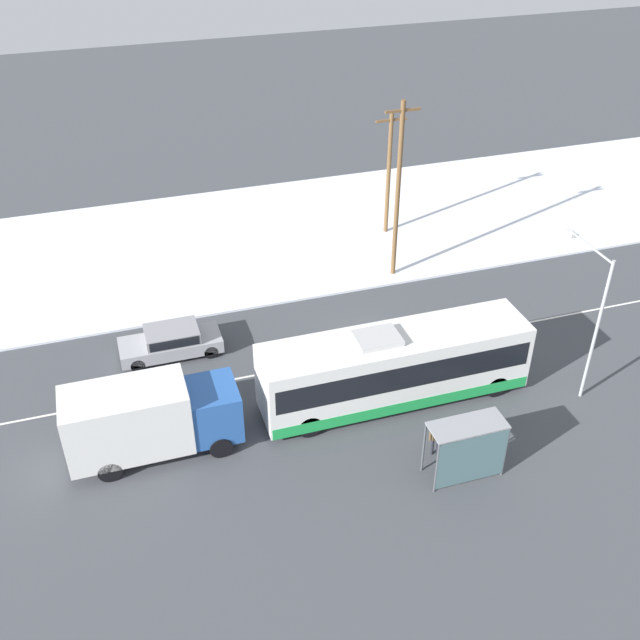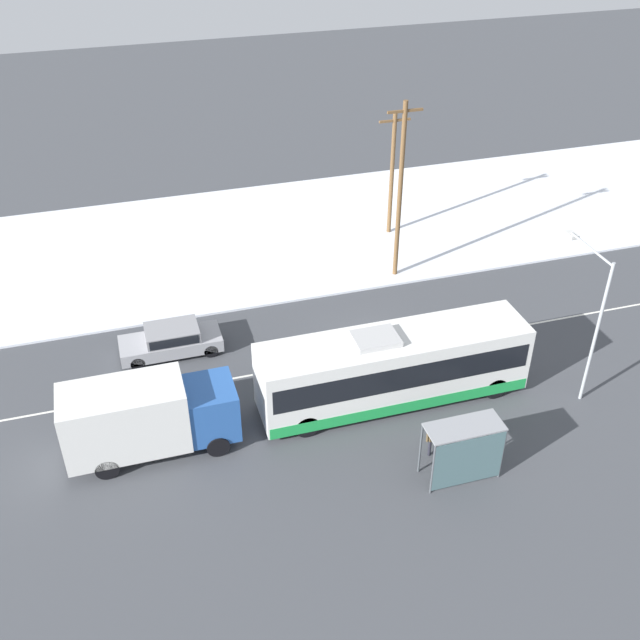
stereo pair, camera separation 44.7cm
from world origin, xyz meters
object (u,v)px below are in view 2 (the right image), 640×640
Objects in this scene: bus_shelter at (466,446)px; streetlamp at (591,304)px; sedan_car at (171,339)px; pedestrian_at_stop at (434,434)px; city_bus at (393,368)px; box_truck at (146,416)px; utility_pole_snowlot at (392,172)px; utility_pole_roadside at (400,191)px.

streetlamp is (6.88, 3.52, 2.63)m from bus_shelter.
bus_shelter is at bearing 129.92° from sedan_car.
city_bus is at bearing 94.80° from pedestrian_at_stop.
bus_shelter is at bearing -24.28° from box_truck.
sedan_car is at bearing -149.11° from utility_pole_snowlot.
bus_shelter is at bearing -152.91° from streetlamp.
pedestrian_at_stop is 0.59× the size of bus_shelter.
utility_pole_snowlot is (5.36, 14.22, 2.18)m from city_bus.
pedestrian_at_stop is (8.73, -9.53, 0.28)m from sedan_car.
utility_pole_roadside is (3.61, 13.11, 3.90)m from pedestrian_at_stop.
bus_shelter is 15.30m from utility_pole_roadside.
box_truck is at bearing -136.97° from utility_pole_snowlot.
utility_pole_snowlot reaches higher than box_truck.
utility_pole_snowlot reaches higher than pedestrian_at_stop.
city_bus is at bearing 99.17° from bus_shelter.
streetlamp is at bearing -4.47° from box_truck.
utility_pole_roadside reaches higher than utility_pole_snowlot.
city_bus is 1.71× the size of streetlamp.
bus_shelter is at bearing -103.23° from utility_pole_snowlot.
utility_pole_roadside reaches higher than box_truck.
bus_shelter is 0.39× the size of utility_pole_snowlot.
bus_shelter is 0.43× the size of streetlamp.
sedan_car is 0.48× the size of utility_pole_roadside.
sedan_car is at bearing 132.48° from pedestrian_at_stop.
pedestrian_at_stop is (10.36, -3.39, -0.69)m from box_truck.
city_bus is 10.82m from utility_pole_roadside.
utility_pole_roadside is at bearing 108.86° from streetlamp.
utility_pole_roadside is (-3.80, 11.11, 0.64)m from streetlamp.
sedan_car is 12.93m from pedestrian_at_stop.
sedan_car is 0.62× the size of utility_pole_snowlot.
streetlamp is (17.77, -1.39, 2.58)m from box_truck.
box_truck is 3.84× the size of pedestrian_at_stop.
sedan_car is at bearing -163.85° from utility_pole_roadside.
bus_shelter is (10.88, -4.91, -0.05)m from box_truck.
box_truck is 2.28× the size of bus_shelter.
box_truck is 6.43m from sedan_car.
pedestrian_at_stop is 18.70m from utility_pole_snowlot.
city_bus is 10.37m from sedan_car.
streetlamp is at bearing 154.97° from sedan_car.
sedan_car is 13.51m from utility_pole_roadside.
streetlamp reaches higher than box_truck.
box_truck is at bearing -145.18° from utility_pole_roadside.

